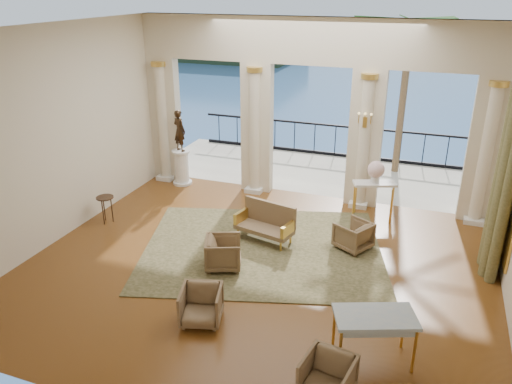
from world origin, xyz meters
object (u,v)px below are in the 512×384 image
at_px(settee, 266,222).
at_px(pedestal, 182,168).
at_px(armchair_c, 353,234).
at_px(statue, 179,130).
at_px(armchair_a, 201,304).
at_px(console_table, 374,189).
at_px(side_table, 105,201).
at_px(game_table, 375,320).
at_px(armchair_b, 328,376).
at_px(armchair_d, 223,251).

bearing_deg(settee, pedestal, 157.93).
distance_m(armchair_c, statue, 5.66).
bearing_deg(pedestal, armchair_c, -21.94).
distance_m(armchair_a, console_table, 5.40).
bearing_deg(console_table, pedestal, 154.92).
height_order(console_table, side_table, console_table).
bearing_deg(statue, settee, 168.61).
bearing_deg(side_table, armchair_a, -35.09).
bearing_deg(pedestal, console_table, -4.84).
distance_m(settee, game_table, 4.10).
distance_m(console_table, side_table, 6.27).
bearing_deg(pedestal, game_table, -41.92).
bearing_deg(armchair_b, pedestal, 140.99).
bearing_deg(armchair_d, side_table, 53.45).
relative_size(armchair_c, armchair_d, 0.96).
bearing_deg(game_table, armchair_d, 130.67).
bearing_deg(pedestal, armchair_a, -59.29).
relative_size(armchair_c, pedestal, 0.69).
distance_m(armchair_a, game_table, 2.81).
distance_m(armchair_d, game_table, 3.57).
bearing_deg(armchair_d, game_table, -139.75).
bearing_deg(console_table, side_table, -178.21).
height_order(armchair_b, armchair_d, armchair_d).
xyz_separation_m(armchair_b, statue, (-5.53, 6.30, 1.20)).
relative_size(armchair_a, settee, 0.50).
bearing_deg(armchair_b, console_table, 101.85).
bearing_deg(armchair_a, console_table, 51.20).
distance_m(settee, statue, 4.17).
bearing_deg(console_table, statue, 154.92).
xyz_separation_m(armchair_a, statue, (-3.21, 5.41, 1.20)).
distance_m(armchair_a, armchair_b, 2.48).
relative_size(armchair_a, armchair_b, 1.01).
relative_size(pedestal, console_table, 0.93).
distance_m(armchair_b, game_table, 1.10).
bearing_deg(armchair_a, side_table, 129.03).
relative_size(settee, game_table, 1.03).
bearing_deg(settee, armchair_b, -47.49).
height_order(armchair_d, console_table, console_table).
relative_size(armchair_a, armchair_c, 1.02).
relative_size(settee, statue, 1.20).
xyz_separation_m(statue, console_table, (5.31, -0.45, -0.77)).
bearing_deg(statue, pedestal, 158.83).
xyz_separation_m(armchair_d, side_table, (-3.37, 0.90, 0.21)).
distance_m(armchair_a, armchair_c, 3.85).
bearing_deg(armchair_a, pedestal, 104.83).
bearing_deg(armchair_b, armchair_a, 168.66).
xyz_separation_m(game_table, pedestal, (-5.99, 5.38, -0.25)).
xyz_separation_m(console_table, side_table, (-5.81, -2.35, -0.21)).
relative_size(armchair_a, pedestal, 0.70).
relative_size(armchair_a, game_table, 0.52).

